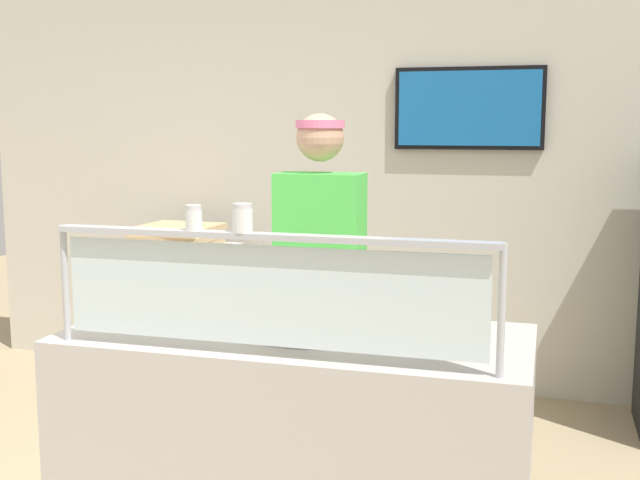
{
  "coord_description": "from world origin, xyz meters",
  "views": [
    {
      "loc": [
        1.73,
        -2.32,
        1.71
      ],
      "look_at": [
        0.93,
        0.42,
        1.29
      ],
      "focal_mm": 44.44,
      "sensor_mm": 36.0,
      "label": 1
    }
  ],
  "objects_px": {
    "worker_figure": "(321,284)",
    "pizza_box_stack": "(177,236)",
    "parmesan_shaker": "(194,219)",
    "pepper_flake_shaker": "(243,220)",
    "pizza_server": "(311,323)",
    "pizza_tray": "(308,327)"
  },
  "relations": [
    {
      "from": "worker_figure",
      "to": "pizza_box_stack",
      "type": "height_order",
      "value": "worker_figure"
    },
    {
      "from": "parmesan_shaker",
      "to": "pizza_box_stack",
      "type": "distance_m",
      "value": 2.49
    },
    {
      "from": "pepper_flake_shaker",
      "to": "worker_figure",
      "type": "distance_m",
      "value": 1.03
    },
    {
      "from": "pepper_flake_shaker",
      "to": "pizza_server",
      "type": "bearing_deg",
      "value": 67.86
    },
    {
      "from": "pizza_tray",
      "to": "pizza_server",
      "type": "bearing_deg",
      "value": -51.6
    },
    {
      "from": "parmesan_shaker",
      "to": "pizza_box_stack",
      "type": "relative_size",
      "value": 0.17
    },
    {
      "from": "pizza_tray",
      "to": "pizza_box_stack",
      "type": "bearing_deg",
      "value": 128.26
    },
    {
      "from": "worker_figure",
      "to": "pepper_flake_shaker",
      "type": "bearing_deg",
      "value": -89.28
    },
    {
      "from": "pizza_server",
      "to": "pizza_tray",
      "type": "bearing_deg",
      "value": 114.14
    },
    {
      "from": "pizza_tray",
      "to": "parmesan_shaker",
      "type": "distance_m",
      "value": 0.63
    },
    {
      "from": "parmesan_shaker",
      "to": "worker_figure",
      "type": "height_order",
      "value": "worker_figure"
    },
    {
      "from": "pizza_server",
      "to": "worker_figure",
      "type": "height_order",
      "value": "worker_figure"
    },
    {
      "from": "pizza_server",
      "to": "parmesan_shaker",
      "type": "bearing_deg",
      "value": -147.49
    },
    {
      "from": "pizza_server",
      "to": "pepper_flake_shaker",
      "type": "xyz_separation_m",
      "value": [
        -0.13,
        -0.33,
        0.42
      ]
    },
    {
      "from": "parmesan_shaker",
      "to": "pizza_box_stack",
      "type": "xyz_separation_m",
      "value": [
        -1.15,
        2.17,
        -0.4
      ]
    },
    {
      "from": "pepper_flake_shaker",
      "to": "worker_figure",
      "type": "bearing_deg",
      "value": 90.72
    },
    {
      "from": "pizza_box_stack",
      "to": "parmesan_shaker",
      "type": "bearing_deg",
      "value": -62.11
    },
    {
      "from": "pepper_flake_shaker",
      "to": "worker_figure",
      "type": "relative_size",
      "value": 0.05
    },
    {
      "from": "pizza_server",
      "to": "pizza_box_stack",
      "type": "bearing_deg",
      "value": 114.0
    },
    {
      "from": "parmesan_shaker",
      "to": "worker_figure",
      "type": "distance_m",
      "value": 1.05
    },
    {
      "from": "parmesan_shaker",
      "to": "pizza_server",
      "type": "bearing_deg",
      "value": 46.77
    },
    {
      "from": "pizza_server",
      "to": "parmesan_shaker",
      "type": "relative_size",
      "value": 3.3
    }
  ]
}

